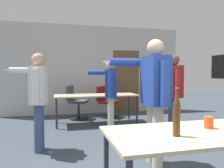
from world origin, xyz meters
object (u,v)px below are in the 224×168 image
object	(u,v)px
office_chair_side_rolled	(76,103)
drink_cup	(209,122)
person_left_plaid	(173,88)
person_near_casual	(110,89)
beer_bottle	(177,113)
office_chair_far_right	(106,103)
person_far_watching	(38,92)
person_center_tall	(154,90)

from	to	relation	value
office_chair_side_rolled	drink_cup	world-z (taller)	office_chair_side_rolled
person_left_plaid	person_near_casual	distance (m)	1.32
person_near_casual	beer_bottle	size ratio (longest dim) A/B	3.83
beer_bottle	drink_cup	bearing A→B (deg)	20.32
person_near_casual	office_chair_far_right	xyz separation A→B (m)	(0.29, 1.65, -0.52)
beer_bottle	office_chair_side_rolled	bearing A→B (deg)	95.85
person_near_casual	beer_bottle	world-z (taller)	person_near_casual
person_left_plaid	person_near_casual	bearing A→B (deg)	74.36
person_far_watching	beer_bottle	world-z (taller)	person_far_watching
person_far_watching	office_chair_side_rolled	size ratio (longest dim) A/B	1.69
person_near_casual	office_chair_side_rolled	world-z (taller)	person_near_casual
person_center_tall	beer_bottle	size ratio (longest dim) A/B	4.25
person_left_plaid	drink_cup	size ratio (longest dim) A/B	14.64
person_center_tall	office_chair_side_rolled	distance (m)	3.54
person_near_casual	person_far_watching	xyz separation A→B (m)	(-1.43, -0.85, 0.03)
person_near_casual	office_chair_far_right	bearing A→B (deg)	3.58
office_chair_far_right	drink_cup	world-z (taller)	office_chair_far_right
office_chair_side_rolled	drink_cup	bearing A→B (deg)	37.78
office_chair_far_right	drink_cup	size ratio (longest dim) A/B	7.99
office_chair_far_right	office_chair_side_rolled	distance (m)	0.90
person_center_tall	office_chair_far_right	bearing A→B (deg)	-0.83
person_center_tall	person_far_watching	distance (m)	1.89
person_near_casual	person_far_watching	size ratio (longest dim) A/B	0.98
person_left_plaid	person_far_watching	distance (m)	2.59
office_chair_side_rolled	person_left_plaid	bearing A→B (deg)	64.61
person_center_tall	beer_bottle	world-z (taller)	person_center_tall
person_center_tall	office_chair_far_right	world-z (taller)	person_center_tall
person_center_tall	office_chair_far_right	size ratio (longest dim) A/B	1.93
person_far_watching	office_chair_far_right	distance (m)	3.08
person_left_plaid	office_chair_far_right	size ratio (longest dim) A/B	1.83
person_near_casual	drink_cup	size ratio (longest dim) A/B	13.88
person_center_tall	office_chair_far_right	distance (m)	3.53
office_chair_far_right	drink_cup	distance (m)	4.46
person_left_plaid	office_chair_side_rolled	world-z (taller)	person_left_plaid
person_near_casual	person_left_plaid	bearing A→B (deg)	-105.34
person_far_watching	beer_bottle	distance (m)	2.48
drink_cup	office_chair_side_rolled	bearing A→B (deg)	101.80
office_chair_side_rolled	drink_cup	size ratio (longest dim) A/B	8.38
person_near_casual	drink_cup	world-z (taller)	person_near_casual
office_chair_side_rolled	person_near_casual	bearing A→B (deg)	47.17
person_left_plaid	person_center_tall	world-z (taller)	person_center_tall
person_left_plaid	beer_bottle	world-z (taller)	person_left_plaid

